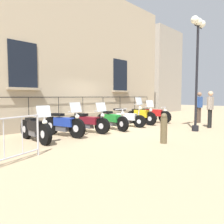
% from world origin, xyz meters
% --- Properties ---
extents(ground_plane, '(60.00, 60.00, 0.00)m').
position_xyz_m(ground_plane, '(0.00, 0.00, 0.00)').
color(ground_plane, tan).
extents(building_facade, '(0.82, 13.63, 7.42)m').
position_xyz_m(building_facade, '(-2.30, 0.00, 3.61)').
color(building_facade, tan).
rests_on(building_facade, ground_plane).
extents(motorcycle_black, '(2.10, 0.53, 1.21)m').
position_xyz_m(motorcycle_black, '(0.19, -3.59, 0.42)').
color(motorcycle_black, black).
rests_on(motorcycle_black, ground_plane).
extents(motorcycle_blue, '(2.03, 0.70, 1.28)m').
position_xyz_m(motorcycle_blue, '(0.07, -2.41, 0.45)').
color(motorcycle_blue, black).
rests_on(motorcycle_blue, ground_plane).
extents(motorcycle_maroon, '(2.11, 0.81, 1.25)m').
position_xyz_m(motorcycle_maroon, '(0.01, -1.22, 0.42)').
color(motorcycle_maroon, black).
rests_on(motorcycle_maroon, ground_plane).
extents(motorcycle_green, '(2.20, 0.69, 0.97)m').
position_xyz_m(motorcycle_green, '(0.14, 0.05, 0.42)').
color(motorcycle_green, black).
rests_on(motorcycle_green, ground_plane).
extents(motorcycle_white, '(2.10, 0.79, 1.45)m').
position_xyz_m(motorcycle_white, '(0.01, 1.22, 0.43)').
color(motorcycle_white, black).
rests_on(motorcycle_white, ground_plane).
extents(motorcycle_yellow, '(1.96, 0.66, 1.30)m').
position_xyz_m(motorcycle_yellow, '(0.03, 2.45, 0.47)').
color(motorcycle_yellow, black).
rests_on(motorcycle_yellow, ground_plane).
extents(motorcycle_red, '(2.10, 0.79, 0.92)m').
position_xyz_m(motorcycle_red, '(0.07, 3.50, 0.44)').
color(motorcycle_red, black).
rests_on(motorcycle_red, ground_plane).
extents(lamppost, '(0.32, 1.02, 4.76)m').
position_xyz_m(lamppost, '(3.07, 2.25, 3.43)').
color(lamppost, black).
rests_on(lamppost, ground_plane).
extents(bollard, '(0.21, 0.21, 0.97)m').
position_xyz_m(bollard, '(3.35, -0.83, 0.49)').
color(bollard, brown).
rests_on(bollard, ground_plane).
extents(pedestrian_standing, '(0.25, 0.53, 1.74)m').
position_xyz_m(pedestrian_standing, '(1.99, 5.27, 0.99)').
color(pedestrian_standing, '#47382D').
rests_on(pedestrian_standing, ground_plane).
extents(pedestrian_walking, '(0.24, 0.53, 1.75)m').
position_xyz_m(pedestrian_walking, '(3.15, 3.69, 0.99)').
color(pedestrian_walking, black).
rests_on(pedestrian_walking, ground_plane).
extents(distant_building, '(5.53, 4.38, 7.98)m').
position_xyz_m(distant_building, '(-6.27, 12.00, 3.99)').
color(distant_building, '#9E9384').
rests_on(distant_building, ground_plane).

